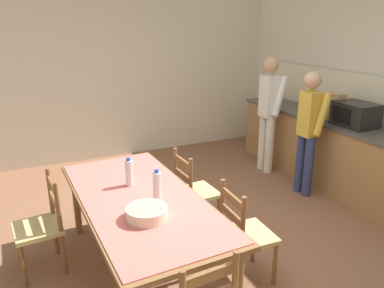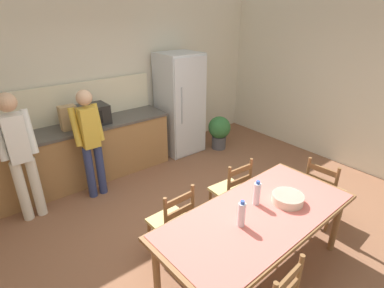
% 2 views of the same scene
% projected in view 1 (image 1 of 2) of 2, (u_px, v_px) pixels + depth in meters
% --- Properties ---
extents(ground_plane, '(8.32, 8.32, 0.00)m').
position_uv_depth(ground_plane, '(216.00, 250.00, 3.78)').
color(ground_plane, brown).
extents(wall_left, '(0.12, 5.20, 2.90)m').
position_uv_depth(wall_left, '(123.00, 69.00, 6.14)').
color(wall_left, beige).
rests_on(wall_left, ground).
extents(kitchen_counter, '(3.26, 0.66, 0.93)m').
position_uv_depth(kitchen_counter, '(328.00, 151.00, 5.26)').
color(kitchen_counter, '#9E7042').
rests_on(kitchen_counter, ground).
extents(counter_splashback, '(3.22, 0.03, 0.60)m').
position_uv_depth(counter_splashback, '(351.00, 95.00, 5.14)').
color(counter_splashback, beige).
rests_on(counter_splashback, kitchen_counter).
extents(microwave, '(0.50, 0.39, 0.30)m').
position_uv_depth(microwave, '(355.00, 114.00, 4.71)').
color(microwave, black).
rests_on(microwave, kitchen_counter).
extents(paper_bag, '(0.24, 0.16, 0.36)m').
position_uv_depth(paper_bag, '(334.00, 107.00, 5.00)').
color(paper_bag, tan).
rests_on(paper_bag, kitchen_counter).
extents(dining_table, '(2.17, 1.05, 0.77)m').
position_uv_depth(dining_table, '(140.00, 204.00, 3.23)').
color(dining_table, brown).
rests_on(dining_table, ground).
extents(bottle_near_centre, '(0.07, 0.07, 0.27)m').
position_uv_depth(bottle_near_centre, '(129.00, 173.00, 3.39)').
color(bottle_near_centre, silver).
rests_on(bottle_near_centre, dining_table).
extents(bottle_off_centre, '(0.07, 0.07, 0.27)m').
position_uv_depth(bottle_off_centre, '(157.00, 185.00, 3.13)').
color(bottle_off_centre, silver).
rests_on(bottle_off_centre, dining_table).
extents(serving_bowl, '(0.32, 0.32, 0.09)m').
position_uv_depth(serving_bowl, '(147.00, 212.00, 2.84)').
color(serving_bowl, beige).
rests_on(serving_bowl, dining_table).
extents(chair_side_far_left, '(0.44, 0.42, 0.91)m').
position_uv_depth(chair_side_far_left, '(194.00, 192.00, 4.05)').
color(chair_side_far_left, brown).
rests_on(chair_side_far_left, ground).
extents(chair_side_far_right, '(0.44, 0.42, 0.91)m').
position_uv_depth(chair_side_far_right, '(245.00, 235.00, 3.24)').
color(chair_side_far_right, brown).
rests_on(chair_side_far_right, ground).
extents(chair_side_near_left, '(0.45, 0.44, 0.91)m').
position_uv_depth(chair_side_near_left, '(42.00, 226.00, 3.38)').
color(chair_side_near_left, brown).
rests_on(chair_side_near_left, ground).
extents(person_at_sink, '(0.43, 0.30, 1.72)m').
position_uv_depth(person_at_sink, '(269.00, 109.00, 5.51)').
color(person_at_sink, silver).
rests_on(person_at_sink, ground).
extents(person_at_counter, '(0.41, 0.28, 1.62)m').
position_uv_depth(person_at_counter, '(309.00, 127.00, 4.76)').
color(person_at_counter, navy).
rests_on(person_at_counter, ground).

